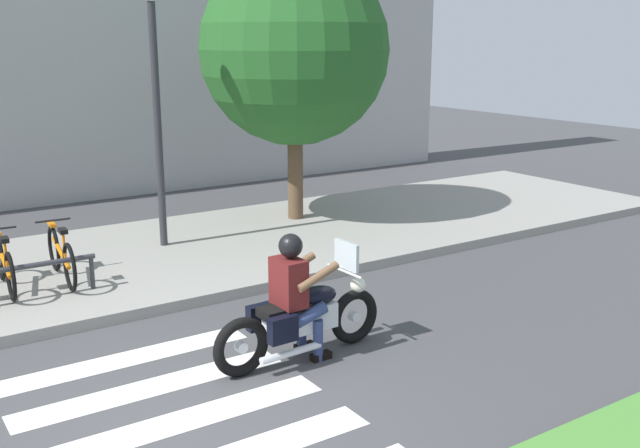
% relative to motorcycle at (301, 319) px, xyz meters
% --- Properties ---
extents(ground_plane, '(48.00, 48.00, 0.00)m').
position_rel_motorcycle_xyz_m(ground_plane, '(-1.85, -0.56, -0.46)').
color(ground_plane, '#424244').
extents(sidewalk, '(24.00, 4.40, 0.15)m').
position_rel_motorcycle_xyz_m(sidewalk, '(-1.85, 4.28, -0.39)').
color(sidewalk, gray).
rests_on(sidewalk, ground).
extents(crosswalk_stripe_2, '(2.80, 0.40, 0.01)m').
position_rel_motorcycle_xyz_m(crosswalk_stripe_2, '(-1.64, -0.56, -0.46)').
color(crosswalk_stripe_2, white).
rests_on(crosswalk_stripe_2, ground).
extents(crosswalk_stripe_3, '(2.80, 0.40, 0.01)m').
position_rel_motorcycle_xyz_m(crosswalk_stripe_3, '(-1.64, 0.24, -0.46)').
color(crosswalk_stripe_3, white).
rests_on(crosswalk_stripe_3, ground).
extents(crosswalk_stripe_4, '(2.80, 0.40, 0.01)m').
position_rel_motorcycle_xyz_m(crosswalk_stripe_4, '(-1.64, 1.04, -0.46)').
color(crosswalk_stripe_4, white).
rests_on(crosswalk_stripe_4, ground).
extents(motorcycle, '(2.14, 0.63, 1.24)m').
position_rel_motorcycle_xyz_m(motorcycle, '(0.00, 0.00, 0.00)').
color(motorcycle, black).
rests_on(motorcycle, ground).
extents(rider, '(0.64, 0.55, 1.44)m').
position_rel_motorcycle_xyz_m(rider, '(-0.08, 0.00, 0.37)').
color(rider, '#591919').
rests_on(rider, ground).
extents(bicycle_3, '(0.48, 1.63, 0.79)m').
position_rel_motorcycle_xyz_m(bicycle_3, '(-2.33, 3.73, 0.05)').
color(bicycle_3, black).
rests_on(bicycle_3, sidewalk).
extents(bicycle_4, '(0.48, 1.70, 0.80)m').
position_rel_motorcycle_xyz_m(bicycle_4, '(-1.59, 3.73, 0.05)').
color(bicycle_4, black).
rests_on(bicycle_4, sidewalk).
extents(street_lamp, '(0.28, 0.28, 4.24)m').
position_rel_motorcycle_xyz_m(street_lamp, '(0.27, 4.68, 2.11)').
color(street_lamp, '#2D2D33').
rests_on(street_lamp, ground).
extents(tree_near_rack, '(3.41, 3.41, 4.95)m').
position_rel_motorcycle_xyz_m(tree_near_rack, '(3.05, 5.08, 2.77)').
color(tree_near_rack, brown).
rests_on(tree_near_rack, ground).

